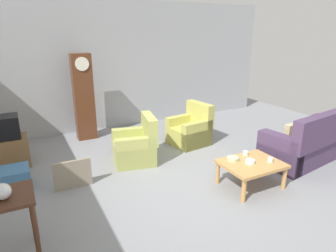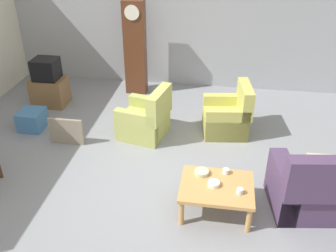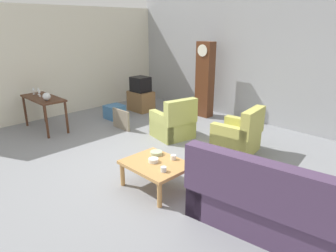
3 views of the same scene
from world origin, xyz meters
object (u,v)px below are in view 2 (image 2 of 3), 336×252
(coffee_table_wood, at_px, (217,189))
(cup_white_porcelain, at_px, (226,171))
(tv_stand_cabinet, at_px, (50,91))
(bowl_white_stacked, at_px, (214,184))
(cup_blue_rimmed, at_px, (240,191))
(bowl_shallow_green, at_px, (202,172))
(tv_crt, at_px, (46,69))
(armchair_olive_near, at_px, (146,120))
(armchair_olive_far, at_px, (228,117))
(storage_box_blue, at_px, (32,120))
(framed_picture_leaning, at_px, (66,131))
(grandfather_clock, at_px, (135,48))

(coffee_table_wood, height_order, cup_white_porcelain, cup_white_porcelain)
(coffee_table_wood, relative_size, tv_stand_cabinet, 1.41)
(cup_white_porcelain, xyz_separation_m, bowl_white_stacked, (-0.15, -0.28, -0.01))
(cup_blue_rimmed, bearing_deg, coffee_table_wood, 158.38)
(bowl_shallow_green, bearing_deg, cup_blue_rimmed, -32.87)
(tv_crt, bearing_deg, cup_white_porcelain, -33.41)
(bowl_shallow_green, bearing_deg, armchair_olive_near, 125.51)
(bowl_shallow_green, bearing_deg, cup_white_porcelain, 10.64)
(armchair_olive_far, bearing_deg, bowl_shallow_green, -100.04)
(tv_stand_cabinet, xyz_separation_m, cup_white_porcelain, (3.64, -2.40, 0.18))
(tv_crt, bearing_deg, storage_box_blue, -85.23)
(tv_stand_cabinet, relative_size, framed_picture_leaning, 1.13)
(tv_stand_cabinet, bearing_deg, cup_white_porcelain, -33.41)
(coffee_table_wood, xyz_separation_m, bowl_white_stacked, (-0.04, -0.01, 0.09))
(armchair_olive_far, height_order, bowl_white_stacked, armchair_olive_far)
(framed_picture_leaning, height_order, bowl_shallow_green, same)
(coffee_table_wood, distance_m, cup_white_porcelain, 0.31)
(grandfather_clock, bearing_deg, bowl_white_stacked, -62.47)
(coffee_table_wood, bearing_deg, armchair_olive_far, 86.78)
(tv_crt, distance_m, storage_box_blue, 1.17)
(tv_crt, xyz_separation_m, framed_picture_leaning, (0.91, -1.39, -0.54))
(armchair_olive_near, xyz_separation_m, framed_picture_leaning, (-1.30, -0.49, -0.07))
(grandfather_clock, distance_m, tv_stand_cabinet, 1.99)
(armchair_olive_far, height_order, bowl_shallow_green, armchair_olive_far)
(cup_white_porcelain, xyz_separation_m, bowl_shallow_green, (-0.32, -0.06, -0.01))
(tv_crt, relative_size, bowl_shallow_green, 2.45)
(cup_blue_rimmed, xyz_separation_m, bowl_white_stacked, (-0.33, 0.11, -0.01))
(grandfather_clock, bearing_deg, cup_white_porcelain, -58.54)
(tv_crt, relative_size, storage_box_blue, 1.04)
(coffee_table_wood, relative_size, storage_box_blue, 2.07)
(bowl_white_stacked, bearing_deg, framed_picture_leaning, 153.46)
(armchair_olive_far, bearing_deg, grandfather_clock, 144.41)
(armchair_olive_far, relative_size, tv_crt, 1.92)
(armchair_olive_near, distance_m, grandfather_clock, 2.00)
(tv_stand_cabinet, bearing_deg, cup_blue_rimmed, -36.12)
(armchair_olive_near, distance_m, cup_white_porcelain, 2.07)
(tv_crt, distance_m, framed_picture_leaning, 1.75)
(framed_picture_leaning, relative_size, storage_box_blue, 1.30)
(grandfather_clock, distance_m, bowl_shallow_green, 3.78)
(grandfather_clock, relative_size, bowl_white_stacked, 12.78)
(tv_crt, bearing_deg, coffee_table_wood, -37.14)
(armchair_olive_far, relative_size, grandfather_clock, 0.46)
(tv_stand_cabinet, height_order, tv_crt, tv_crt)
(armchair_olive_far, relative_size, coffee_table_wood, 0.96)
(cup_blue_rimmed, bearing_deg, cup_white_porcelain, 115.27)
(tv_stand_cabinet, relative_size, cup_white_porcelain, 7.75)
(armchair_olive_near, distance_m, coffee_table_wood, 2.21)
(armchair_olive_near, distance_m, bowl_shallow_green, 1.91)
(coffee_table_wood, bearing_deg, tv_stand_cabinet, 142.86)
(bowl_white_stacked, bearing_deg, grandfather_clock, 117.53)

